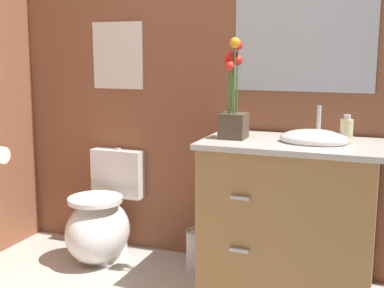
% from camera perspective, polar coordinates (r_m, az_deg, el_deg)
% --- Properties ---
extents(wall_back, '(4.73, 0.05, 2.50)m').
position_cam_1_polar(wall_back, '(3.08, 9.06, 8.73)').
color(wall_back, brown).
rests_on(wall_back, ground_plane).
extents(toilet, '(0.38, 0.59, 0.69)m').
position_cam_1_polar(toilet, '(3.37, -10.08, -8.65)').
color(toilet, white).
rests_on(toilet, ground_plane).
extents(vanity_cabinet, '(0.94, 0.56, 1.04)m').
position_cam_1_polar(vanity_cabinet, '(2.87, 10.79, -7.91)').
color(vanity_cabinet, '#9E7242').
rests_on(vanity_cabinet, ground_plane).
extents(flower_vase, '(0.14, 0.14, 0.55)m').
position_cam_1_polar(flower_vase, '(2.79, 4.67, 4.28)').
color(flower_vase, '#4C3D2D').
rests_on(flower_vase, vanity_cabinet).
extents(soap_bottle, '(0.07, 0.07, 0.15)m').
position_cam_1_polar(soap_bottle, '(2.75, 16.89, 1.42)').
color(soap_bottle, beige).
rests_on(soap_bottle, vanity_cabinet).
extents(trash_bin, '(0.18, 0.18, 0.27)m').
position_cam_1_polar(trash_bin, '(3.14, 1.03, -11.98)').
color(trash_bin, '#B7B7BC').
rests_on(trash_bin, ground_plane).
extents(wall_poster, '(0.36, 0.01, 0.43)m').
position_cam_1_polar(wall_poster, '(3.42, -8.30, 9.76)').
color(wall_poster, silver).
extents(wall_mirror, '(0.80, 0.01, 0.70)m').
position_cam_1_polar(wall_mirror, '(3.02, 12.43, 12.39)').
color(wall_mirror, '#B2BCC6').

